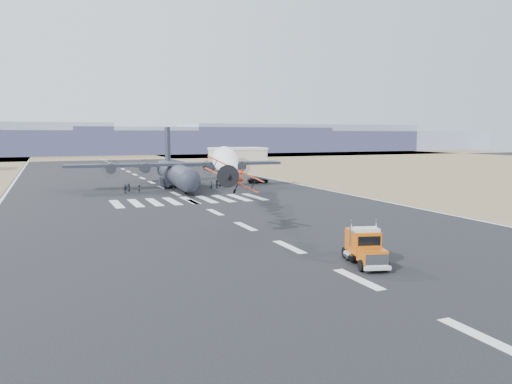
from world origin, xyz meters
TOP-DOWN VIEW (x-y plane):
  - ground at (0.00, 0.00)m, footprint 500.00×500.00m
  - scrub_far at (0.00, 230.00)m, footprint 500.00×80.00m
  - runway_markings at (0.00, 60.00)m, footprint 60.00×260.00m
  - ridge_seg_d at (0.00, 260.00)m, footprint 150.00×50.00m
  - ridge_seg_e at (65.00, 260.00)m, footprint 150.00×50.00m
  - ridge_seg_f at (130.00, 260.00)m, footprint 150.00×50.00m
  - ridge_seg_g at (195.00, 260.00)m, footprint 150.00×50.00m
  - hangar_right at (46.00, 150.00)m, footprint 20.50×12.50m
  - semi_truck at (3.07, 3.65)m, footprint 3.87×7.24m
  - aerobatic_biplane at (-2.80, 20.21)m, footprint 6.33×6.40m
  - smoke_trail at (4.85, 45.24)m, footprint 11.07×30.43m
  - transport_aircraft at (2.85, 71.77)m, footprint 44.19×36.32m
  - support_vehicle at (22.37, 73.31)m, footprint 5.07×2.65m
  - crew_a at (8.73, 65.39)m, footprint 0.74×0.77m
  - crew_b at (4.73, 65.30)m, footprint 0.95×0.93m
  - crew_c at (-6.13, 63.63)m, footprint 1.02×1.11m
  - crew_d at (-8.62, 64.11)m, footprint 1.13×0.86m
  - crew_e at (-7.55, 67.44)m, footprint 0.90×0.79m
  - crew_f at (10.00, 65.66)m, footprint 0.75×1.74m
  - crew_g at (0.73, 64.69)m, footprint 0.71×0.74m
  - crew_h at (-0.57, 67.02)m, footprint 0.87×0.89m

SIDE VIEW (x-z plane):
  - ground at x=0.00m, z-range 0.00..0.00m
  - scrub_far at x=0.00m, z-range 0.00..0.00m
  - runway_markings at x=0.00m, z-range 0.00..0.01m
  - support_vehicle at x=22.37m, z-range 0.00..1.36m
  - crew_e at x=-7.55m, z-range 0.00..1.56m
  - crew_g at x=0.73m, z-range 0.00..1.57m
  - crew_h at x=-0.57m, z-range 0.00..1.58m
  - crew_c at x=-6.13m, z-range 0.00..1.60m
  - crew_a at x=8.73m, z-range 0.00..1.63m
  - crew_b at x=4.73m, z-range 0.00..1.69m
  - crew_d at x=-8.62m, z-range 0.00..1.72m
  - crew_f at x=10.00m, z-range 0.00..1.82m
  - semi_truck at x=3.07m, z-range -0.03..3.16m
  - hangar_right at x=46.00m, z-range 0.06..5.96m
  - transport_aircraft at x=2.85m, z-range -3.09..9.66m
  - aerobatic_biplane at x=-2.80m, z-range 4.33..8.54m
  - ridge_seg_d at x=0.00m, z-range 0.00..13.00m
  - ridge_seg_g at x=195.00m, z-range 0.00..13.00m
  - smoke_trail at x=4.85m, z-range 4.50..8.81m
  - ridge_seg_e at x=65.00m, z-range 0.00..15.00m
  - ridge_seg_f at x=130.00m, z-range 0.00..17.00m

